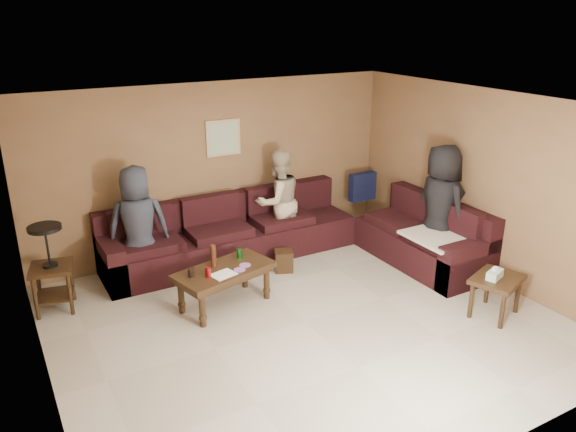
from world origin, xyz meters
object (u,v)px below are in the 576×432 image
object	(u,v)px
sectional_sofa	(299,239)
person_middle	(278,201)
waste_bin	(284,261)
end_table_left	(51,267)
side_table_right	(496,283)
person_left	(139,226)
coffee_table	(224,274)
person_right	(440,207)

from	to	relation	value
sectional_sofa	person_middle	world-z (taller)	person_middle
sectional_sofa	waste_bin	bearing A→B (deg)	-152.88
sectional_sofa	end_table_left	size ratio (longest dim) A/B	4.29
side_table_right	person_middle	world-z (taller)	person_middle
person_left	person_middle	distance (m)	2.09
coffee_table	end_table_left	xyz separation A→B (m)	(-1.82, 0.91, 0.15)
person_right	side_table_right	bearing A→B (deg)	164.39
coffee_table	person_right	world-z (taller)	person_right
side_table_right	waste_bin	world-z (taller)	side_table_right
sectional_sofa	person_middle	bearing A→B (deg)	98.95
coffee_table	side_table_right	size ratio (longest dim) A/B	1.79
waste_bin	end_table_left	bearing A→B (deg)	172.09
end_table_left	person_middle	xyz separation A→B (m)	(3.21, 0.27, 0.20)
person_right	sectional_sofa	bearing A→B (deg)	55.89
person_middle	person_right	size ratio (longest dim) A/B	0.88
person_middle	person_right	bearing A→B (deg)	131.64
sectional_sofa	waste_bin	distance (m)	0.44
side_table_right	person_left	distance (m)	4.48
coffee_table	person_right	distance (m)	3.13
waste_bin	side_table_right	bearing A→B (deg)	-55.36
side_table_right	person_middle	distance (m)	3.25
coffee_table	waste_bin	xyz separation A→B (m)	(1.11, 0.51, -0.27)
side_table_right	person_right	size ratio (longest dim) A/B	0.42
sectional_sofa	end_table_left	distance (m)	3.31
end_table_left	person_right	bearing A→B (deg)	-14.95
waste_bin	person_right	size ratio (longest dim) A/B	0.17
end_table_left	side_table_right	size ratio (longest dim) A/B	1.49
person_right	end_table_left	bearing A→B (deg)	75.01
coffee_table	end_table_left	distance (m)	2.04
waste_bin	coffee_table	bearing A→B (deg)	-155.35
waste_bin	person_left	bearing A→B (deg)	160.85
coffee_table	person_middle	bearing A→B (deg)	40.32
coffee_table	end_table_left	size ratio (longest dim) A/B	1.20
sectional_sofa	coffee_table	size ratio (longest dim) A/B	3.57
sectional_sofa	person_middle	xyz separation A→B (m)	(-0.08, 0.49, 0.44)
person_left	person_right	xyz separation A→B (m)	(3.77, -1.53, 0.08)
person_middle	end_table_left	bearing A→B (deg)	-0.55
coffee_table	person_middle	world-z (taller)	person_middle
person_middle	person_right	xyz separation A→B (m)	(1.68, -1.57, 0.11)
side_table_right	person_middle	size ratio (longest dim) A/B	0.47
person_left	person_middle	world-z (taller)	person_left
coffee_table	side_table_right	distance (m)	3.22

